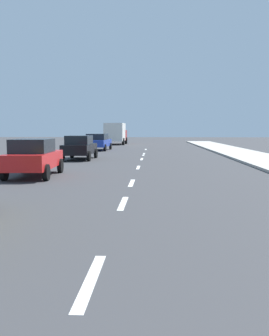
% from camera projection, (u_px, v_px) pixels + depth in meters
% --- Properties ---
extents(ground_plane, '(160.00, 160.00, 0.00)m').
position_uv_depth(ground_plane, '(136.00, 173.00, 16.47)').
color(ground_plane, '#38383A').
extents(lane_stripe_2, '(0.16, 1.80, 0.01)m').
position_uv_depth(lane_stripe_2, '(91.00, 280.00, 4.71)').
color(lane_stripe_2, white).
rests_on(lane_stripe_2, ground).
extents(lane_stripe_3, '(0.16, 1.80, 0.01)m').
position_uv_depth(lane_stripe_3, '(123.00, 203.00, 9.64)').
color(lane_stripe_3, white).
rests_on(lane_stripe_3, ground).
extents(lane_stripe_4, '(0.16, 1.80, 0.01)m').
position_uv_depth(lane_stripe_4, '(132.00, 183.00, 13.32)').
color(lane_stripe_4, white).
rests_on(lane_stripe_4, ground).
extents(lane_stripe_5, '(0.16, 1.80, 0.01)m').
position_uv_depth(lane_stripe_5, '(138.00, 167.00, 18.78)').
color(lane_stripe_5, white).
rests_on(lane_stripe_5, ground).
extents(lane_stripe_6, '(0.16, 1.80, 0.01)m').
position_uv_depth(lane_stripe_6, '(142.00, 159.00, 24.15)').
color(lane_stripe_6, white).
rests_on(lane_stripe_6, ground).
extents(lane_stripe_7, '(0.16, 1.80, 0.01)m').
position_uv_depth(lane_stripe_7, '(143.00, 155.00, 28.14)').
color(lane_stripe_7, white).
rests_on(lane_stripe_7, ground).
extents(lane_stripe_8, '(0.16, 1.80, 0.01)m').
position_uv_depth(lane_stripe_8, '(144.00, 154.00, 29.47)').
color(lane_stripe_8, white).
rests_on(lane_stripe_8, ground).
extents(lane_stripe_9, '(0.16, 1.80, 0.01)m').
position_uv_depth(lane_stripe_9, '(146.00, 149.00, 36.07)').
color(lane_stripe_9, white).
rests_on(lane_stripe_9, ground).
extents(parked_car_red, '(1.97, 3.94, 1.57)m').
position_uv_depth(parked_car_red, '(34.00, 157.00, 15.08)').
color(parked_car_red, red).
rests_on(parked_car_red, ground).
extents(parked_car_black, '(1.85, 3.97, 1.57)m').
position_uv_depth(parked_car_black, '(80.00, 147.00, 23.79)').
color(parked_car_black, black).
rests_on(parked_car_black, ground).
extents(parked_car_blue, '(2.25, 4.66, 1.57)m').
position_uv_depth(parked_car_blue, '(98.00, 141.00, 34.49)').
color(parked_car_blue, '#1E389E').
rests_on(parked_car_blue, ground).
extents(delivery_truck, '(2.76, 6.28, 2.80)m').
position_uv_depth(delivery_truck, '(116.00, 133.00, 48.10)').
color(delivery_truck, maroon).
rests_on(delivery_truck, ground).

